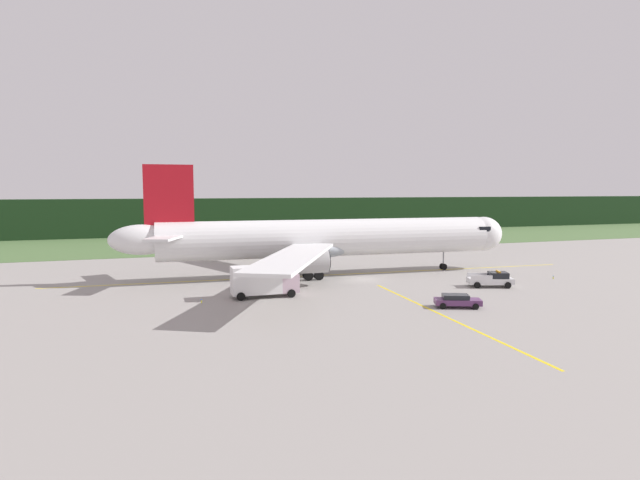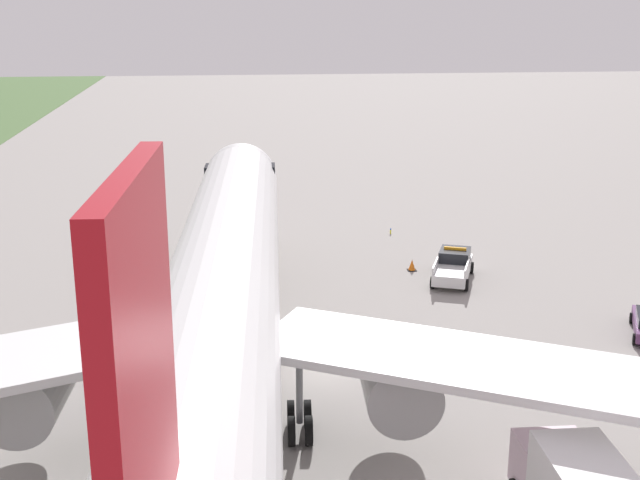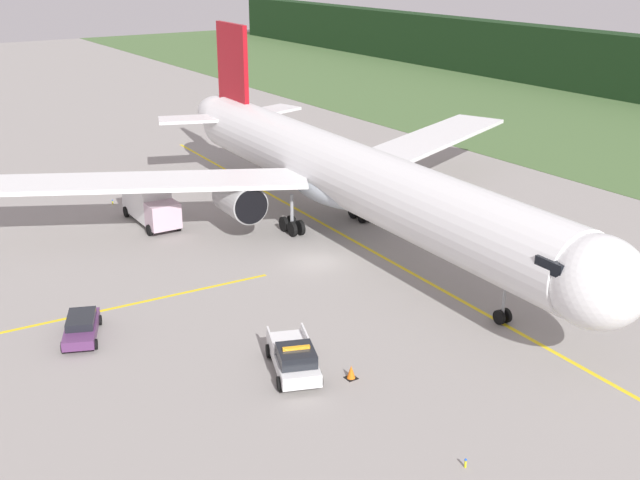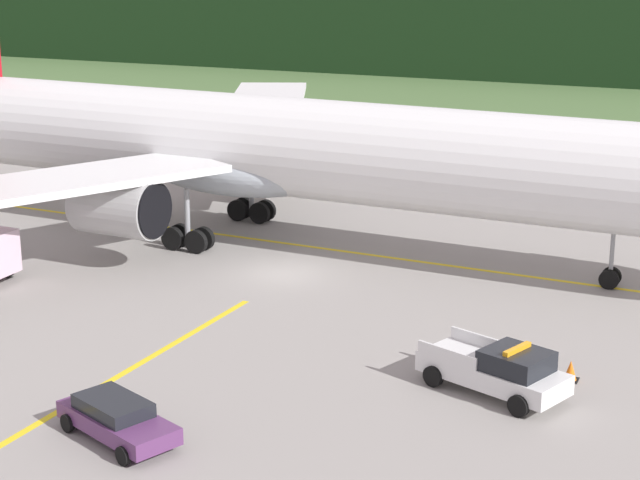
{
  "view_description": "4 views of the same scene",
  "coord_description": "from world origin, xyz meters",
  "px_view_note": "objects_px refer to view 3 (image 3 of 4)",
  "views": [
    {
      "loc": [
        -26.58,
        -61.41,
        11.61
      ],
      "look_at": [
        -4.72,
        3.2,
        4.99
      ],
      "focal_mm": 29.26,
      "sensor_mm": 36.0,
      "label": 1
    },
    {
      "loc": [
        -37.25,
        4.02,
        17.42
      ],
      "look_at": [
        6.5,
        -0.51,
        4.68
      ],
      "focal_mm": 47.39,
      "sensor_mm": 36.0,
      "label": 2
    },
    {
      "loc": [
        44.23,
        -28.64,
        21.09
      ],
      "look_at": [
        6.24,
        -3.83,
        4.35
      ],
      "focal_mm": 44.3,
      "sensor_mm": 36.0,
      "label": 3
    },
    {
      "loc": [
        20.59,
        -43.69,
        15.26
      ],
      "look_at": [
        3.23,
        -3.3,
        2.85
      ],
      "focal_mm": 60.14,
      "sensor_mm": 36.0,
      "label": 4
    }
  ],
  "objects_px": {
    "apron_cone": "(351,372)",
    "ops_pickup_truck": "(294,358)",
    "airliner": "(344,174)",
    "catering_truck": "(150,202)",
    "staff_car": "(81,326)"
  },
  "relations": [
    {
      "from": "airliner",
      "to": "ops_pickup_truck",
      "type": "relative_size",
      "value": 9.71
    },
    {
      "from": "airliner",
      "to": "apron_cone",
      "type": "xyz_separation_m",
      "value": [
        18.37,
        -12.24,
        -4.59
      ]
    },
    {
      "from": "airliner",
      "to": "staff_car",
      "type": "relative_size",
      "value": 11.41
    },
    {
      "from": "airliner",
      "to": "catering_truck",
      "type": "bearing_deg",
      "value": -133.79
    },
    {
      "from": "ops_pickup_truck",
      "to": "apron_cone",
      "type": "relative_size",
      "value": 7.6
    },
    {
      "from": "staff_car",
      "to": "apron_cone",
      "type": "relative_size",
      "value": 6.47
    },
    {
      "from": "ops_pickup_truck",
      "to": "catering_truck",
      "type": "xyz_separation_m",
      "value": [
        -27.31,
        2.91,
        0.91
      ]
    },
    {
      "from": "ops_pickup_truck",
      "to": "apron_cone",
      "type": "bearing_deg",
      "value": 46.2
    },
    {
      "from": "apron_cone",
      "to": "ops_pickup_truck",
      "type": "bearing_deg",
      "value": -133.8
    },
    {
      "from": "airliner",
      "to": "staff_car",
      "type": "bearing_deg",
      "value": -74.95
    },
    {
      "from": "airliner",
      "to": "ops_pickup_truck",
      "type": "distance_m",
      "value": 22.12
    },
    {
      "from": "catering_truck",
      "to": "apron_cone",
      "type": "height_order",
      "value": "catering_truck"
    },
    {
      "from": "airliner",
      "to": "apron_cone",
      "type": "distance_m",
      "value": 22.54
    },
    {
      "from": "staff_car",
      "to": "apron_cone",
      "type": "xyz_separation_m",
      "value": [
        12.3,
        10.34,
        -0.34
      ]
    },
    {
      "from": "airliner",
      "to": "ops_pickup_truck",
      "type": "height_order",
      "value": "airliner"
    }
  ]
}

